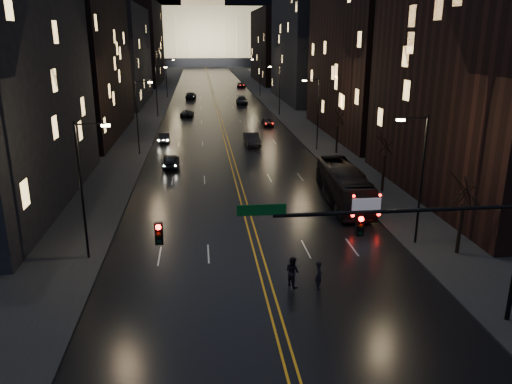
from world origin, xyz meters
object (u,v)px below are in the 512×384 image
object	(u,v)px
receding_car_a	(252,139)
pedestrian_b	(293,271)
oncoming_car_a	(171,160)
oncoming_car_b	(164,137)
pedestrian_a	(319,275)
traffic_signal	(409,233)
bus	(344,186)

from	to	relation	value
receding_car_a	pedestrian_b	world-z (taller)	pedestrian_b
oncoming_car_a	oncoming_car_b	xyz separation A→B (m)	(-1.59, 13.93, -0.09)
pedestrian_a	pedestrian_b	xyz separation A→B (m)	(-1.44, 0.49, 0.08)
pedestrian_b	oncoming_car_a	bearing A→B (deg)	-13.98
oncoming_car_a	receding_car_a	bearing A→B (deg)	-134.67
receding_car_a	pedestrian_a	xyz separation A→B (m)	(-0.35, -39.65, -0.00)
oncoming_car_b	pedestrian_a	world-z (taller)	pedestrian_a
pedestrian_b	pedestrian_a	bearing A→B (deg)	-139.04
oncoming_car_b	receding_car_a	bearing A→B (deg)	158.57
oncoming_car_a	oncoming_car_b	size ratio (longest dim) A/B	1.09
oncoming_car_b	pedestrian_b	size ratio (longest dim) A/B	2.27
oncoming_car_b	pedestrian_a	distance (m)	44.51
receding_car_a	traffic_signal	bearing A→B (deg)	-88.47
oncoming_car_a	oncoming_car_b	world-z (taller)	oncoming_car_a
bus	pedestrian_a	world-z (taller)	bus
receding_car_a	pedestrian_b	bearing A→B (deg)	-94.57
pedestrian_b	oncoming_car_b	bearing A→B (deg)	-17.09
receding_car_a	pedestrian_a	bearing A→B (deg)	-92.46
traffic_signal	pedestrian_b	bearing A→B (deg)	131.82
oncoming_car_a	pedestrian_b	bearing A→B (deg)	105.40
bus	oncoming_car_a	bearing A→B (deg)	140.09
bus	pedestrian_b	world-z (taller)	bus
traffic_signal	bus	xyz separation A→B (m)	(2.59, 19.30, -3.50)
pedestrian_a	bus	bearing A→B (deg)	-17.54
traffic_signal	pedestrian_a	bearing A→B (deg)	123.94
pedestrian_b	traffic_signal	bearing A→B (deg)	-168.41
pedestrian_b	bus	bearing A→B (deg)	-56.54
traffic_signal	oncoming_car_b	xyz separation A→B (m)	(-14.41, 47.55, -4.42)
bus	oncoming_car_b	size ratio (longest dim) A/B	2.77
traffic_signal	oncoming_car_b	world-z (taller)	traffic_signal
pedestrian_a	oncoming_car_a	bearing A→B (deg)	21.88
pedestrian_a	pedestrian_b	size ratio (longest dim) A/B	0.92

